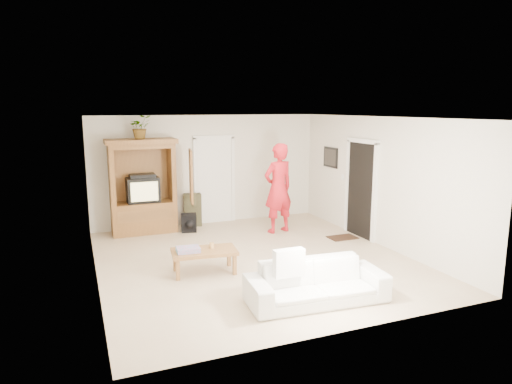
% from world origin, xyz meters
% --- Properties ---
extents(floor, '(6.00, 6.00, 0.00)m').
position_xyz_m(floor, '(0.00, 0.00, 0.00)').
color(floor, tan).
rests_on(floor, ground).
extents(ceiling, '(6.00, 6.00, 0.00)m').
position_xyz_m(ceiling, '(0.00, 0.00, 2.60)').
color(ceiling, white).
rests_on(ceiling, floor).
extents(wall_back, '(5.50, 0.00, 5.50)m').
position_xyz_m(wall_back, '(0.00, 3.00, 1.30)').
color(wall_back, silver).
rests_on(wall_back, floor).
extents(wall_front, '(5.50, 0.00, 5.50)m').
position_xyz_m(wall_front, '(0.00, -3.00, 1.30)').
color(wall_front, silver).
rests_on(wall_front, floor).
extents(wall_left, '(0.00, 6.00, 6.00)m').
position_xyz_m(wall_left, '(-2.75, 0.00, 1.30)').
color(wall_left, silver).
rests_on(wall_left, floor).
extents(wall_right, '(0.00, 6.00, 6.00)m').
position_xyz_m(wall_right, '(2.75, 0.00, 1.30)').
color(wall_right, silver).
rests_on(wall_right, floor).
extents(armoire, '(1.82, 1.14, 2.10)m').
position_xyz_m(armoire, '(-1.58, 2.66, 0.91)').
color(armoire, brown).
rests_on(armoire, floor).
extents(door_back, '(0.85, 0.05, 2.04)m').
position_xyz_m(door_back, '(0.15, 2.97, 1.02)').
color(door_back, white).
rests_on(door_back, floor).
extents(doorway_right, '(0.05, 0.90, 2.04)m').
position_xyz_m(doorway_right, '(2.73, 0.60, 1.02)').
color(doorway_right, black).
rests_on(doorway_right, floor).
extents(framed_picture, '(0.03, 0.60, 0.48)m').
position_xyz_m(framed_picture, '(2.73, 1.90, 1.60)').
color(framed_picture, black).
rests_on(framed_picture, wall_right).
extents(doormat, '(0.60, 0.40, 0.02)m').
position_xyz_m(doormat, '(2.30, 0.60, 0.01)').
color(doormat, '#382316').
rests_on(doormat, floor).
extents(plant, '(0.53, 0.48, 0.51)m').
position_xyz_m(plant, '(-1.60, 2.63, 2.36)').
color(plant, '#4C7238').
rests_on(plant, armoire).
extents(man, '(0.81, 0.62, 2.01)m').
position_xyz_m(man, '(1.21, 1.58, 1.00)').
color(man, red).
rests_on(man, floor).
extents(sofa, '(2.07, 0.94, 0.59)m').
position_xyz_m(sofa, '(0.16, -2.07, 0.29)').
color(sofa, silver).
rests_on(sofa, floor).
extents(coffee_table, '(1.14, 0.71, 0.40)m').
position_xyz_m(coffee_table, '(-1.03, -0.33, 0.35)').
color(coffee_table, brown).
rests_on(coffee_table, floor).
extents(towel, '(0.40, 0.31, 0.08)m').
position_xyz_m(towel, '(-1.31, -0.33, 0.44)').
color(towel, '#D9487A').
rests_on(towel, coffee_table).
extents(candle, '(0.08, 0.08, 0.10)m').
position_xyz_m(candle, '(-0.88, -0.28, 0.45)').
color(candle, tan).
rests_on(candle, coffee_table).
extents(backpack_black, '(0.37, 0.26, 0.42)m').
position_xyz_m(backpack_black, '(-0.67, 2.28, 0.21)').
color(backpack_black, black).
rests_on(backpack_black, floor).
extents(backpack_olive, '(0.45, 0.36, 0.77)m').
position_xyz_m(backpack_olive, '(-0.44, 2.85, 0.38)').
color(backpack_olive, '#47442B').
rests_on(backpack_olive, floor).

